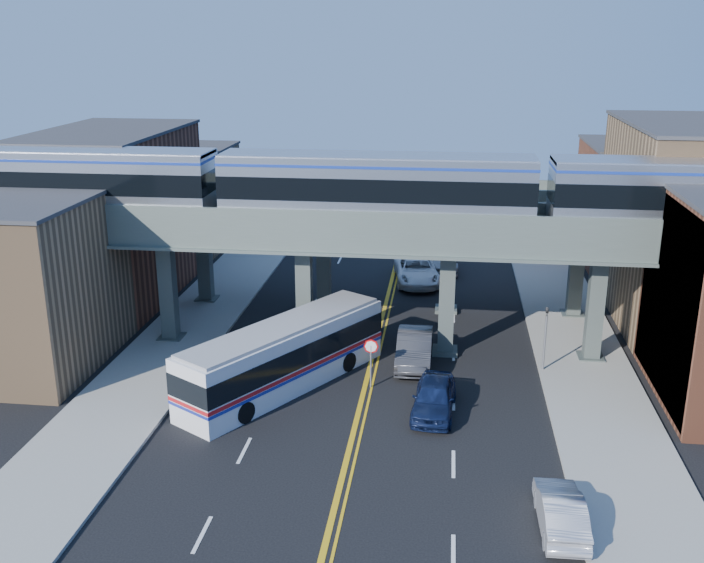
{
  "coord_description": "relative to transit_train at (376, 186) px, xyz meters",
  "views": [
    {
      "loc": [
        3.85,
        -33.28,
        17.3
      ],
      "look_at": [
        -0.98,
        5.52,
        4.82
      ],
      "focal_mm": 40.0,
      "sensor_mm": 36.0,
      "label": 1
    }
  ],
  "objects": [
    {
      "name": "car_lane_a",
      "position": [
        3.52,
        -7.44,
        -8.63
      ],
      "size": [
        2.24,
        4.91,
        1.63
      ],
      "primitive_type": "imported",
      "rotation": [
        0.0,
        0.0,
        -0.07
      ],
      "color": "#101B3D",
      "rests_on": "ground"
    },
    {
      "name": "transit_bus",
      "position": [
        -4.08,
        -5.43,
        -7.78
      ],
      "size": [
        9.02,
        12.11,
        3.23
      ],
      "rotation": [
        0.0,
        0.0,
        1.01
      ],
      "color": "silver",
      "rests_on": "ground"
    },
    {
      "name": "building_east_c",
      "position": [
        18.48,
        21.0,
        -4.95
      ],
      "size": [
        8.0,
        10.0,
        9.0
      ],
      "primitive_type": "cube",
      "color": "brown",
      "rests_on": "ground"
    },
    {
      "name": "car_lane_c",
      "position": [
        1.78,
        12.97,
        -8.56
      ],
      "size": [
        3.77,
        6.7,
        1.77
      ],
      "primitive_type": "imported",
      "rotation": [
        0.0,
        0.0,
        0.14
      ],
      "color": "white",
      "rests_on": "ground"
    },
    {
      "name": "car_lane_b",
      "position": [
        2.32,
        -1.73,
        -8.56
      ],
      "size": [
        1.89,
        5.38,
        1.77
      ],
      "primitive_type": "imported",
      "rotation": [
        0.0,
        0.0,
        0.0
      ],
      "color": "#2F2E31",
      "rests_on": "ground"
    },
    {
      "name": "stop_sign",
      "position": [
        0.28,
        -5.0,
        -7.69
      ],
      "size": [
        0.76,
        0.09,
        2.63
      ],
      "color": "slate",
      "rests_on": "ground"
    },
    {
      "name": "building_west_a",
      "position": [
        -18.52,
        -4.0,
        -4.95
      ],
      "size": [
        8.0,
        10.0,
        9.0
      ],
      "primitive_type": "cube",
      "color": "olive",
      "rests_on": "ground"
    },
    {
      "name": "traffic_signal",
      "position": [
        9.18,
        -2.0,
        -7.14
      ],
      "size": [
        0.15,
        0.18,
        4.1
      ],
      "color": "slate",
      "rests_on": "ground"
    },
    {
      "name": "mural_panel",
      "position": [
        14.53,
        -4.0,
        -4.7
      ],
      "size": [
        0.1,
        9.5,
        9.5
      ],
      "primitive_type": "cube",
      "color": "teal",
      "rests_on": "ground"
    },
    {
      "name": "sidewalk_east",
      "position": [
        11.48,
        2.0,
        -9.37
      ],
      "size": [
        5.0,
        70.0,
        0.16
      ],
      "primitive_type": "cube",
      "color": "gray",
      "rests_on": "ground"
    },
    {
      "name": "ground",
      "position": [
        -0.02,
        -8.0,
        -9.45
      ],
      "size": [
        120.0,
        120.0,
        0.0
      ],
      "primitive_type": "plane",
      "color": "black",
      "rests_on": "ground"
    },
    {
      "name": "building_east_b",
      "position": [
        18.48,
        8.0,
        -3.45
      ],
      "size": [
        8.0,
        14.0,
        12.0
      ],
      "primitive_type": "cube",
      "color": "olive",
      "rests_on": "ground"
    },
    {
      "name": "sidewalk_west",
      "position": [
        -11.52,
        2.0,
        -9.37
      ],
      "size": [
        5.0,
        70.0,
        0.16
      ],
      "primitive_type": "cube",
      "color": "gray",
      "rests_on": "ground"
    },
    {
      "name": "transit_train",
      "position": [
        0.0,
        0.0,
        0.0
      ],
      "size": [
        51.67,
        3.24,
        3.79
      ],
      "color": "black",
      "rests_on": "elevated_viaduct_near"
    },
    {
      "name": "car_lane_d",
      "position": [
        3.28,
        16.58,
        -8.55
      ],
      "size": [
        3.23,
        6.4,
        1.78
      ],
      "primitive_type": "imported",
      "rotation": [
        0.0,
        0.0,
        0.12
      ],
      "color": "#A6A6AA",
      "rests_on": "ground"
    },
    {
      "name": "elevated_viaduct_far",
      "position": [
        -0.02,
        7.0,
        -2.97
      ],
      "size": [
        52.0,
        3.6,
        7.4
      ],
      "color": "#434E4A",
      "rests_on": "ground"
    },
    {
      "name": "building_west_c",
      "position": [
        -18.52,
        21.0,
        -5.45
      ],
      "size": [
        8.0,
        10.0,
        8.0
      ],
      "primitive_type": "cube",
      "color": "olive",
      "rests_on": "ground"
    },
    {
      "name": "elevated_viaduct_near",
      "position": [
        -0.02,
        0.0,
        -2.97
      ],
      "size": [
        52.0,
        3.6,
        7.4
      ],
      "color": "#434E4A",
      "rests_on": "ground"
    },
    {
      "name": "car_parked_curb",
      "position": [
        8.32,
        -16.0,
        -8.72
      ],
      "size": [
        1.63,
        4.42,
        1.45
      ],
      "primitive_type": "imported",
      "rotation": [
        0.0,
        0.0,
        3.16
      ],
      "color": "#AEAEB3",
      "rests_on": "ground"
    },
    {
      "name": "building_west_b",
      "position": [
        -18.52,
        8.0,
        -3.95
      ],
      "size": [
        8.0,
        14.0,
        11.0
      ],
      "primitive_type": "cube",
      "color": "brown",
      "rests_on": "ground"
    }
  ]
}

